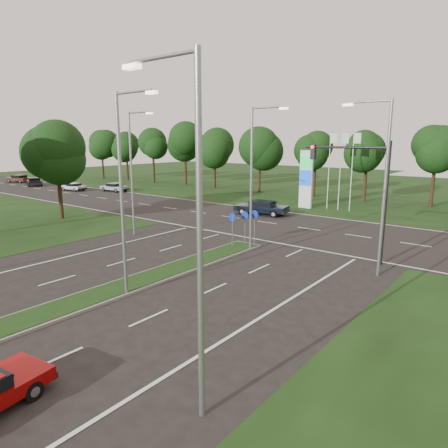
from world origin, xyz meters
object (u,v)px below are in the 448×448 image
Objects in this scene: far_car_c at (34,181)px; far_car_b at (73,187)px; navy_sedan at (262,207)px; far_car_a at (114,187)px; far_car_d at (19,178)px.

far_car_b is at bearing -65.54° from far_car_c.
navy_sedan is 41.59m from far_car_c.
far_car_a is 16.15m from far_car_c.
far_car_a is 0.89× the size of far_car_d.
far_car_a is at bearing -67.26° from far_car_b.
far_car_a reaches higher than far_car_b.
navy_sedan is 1.12× the size of far_car_d.
navy_sedan is 1.09× the size of far_car_c.
far_car_b is (-5.29, -3.06, -0.05)m from far_car_a.
far_car_d is at bearing 105.76° from far_car_c.
far_car_a is at bearing -96.26° from far_car_d.
far_car_c is at bearing 79.78° from navy_sedan.
navy_sedan is 1.34× the size of far_car_b.
far_car_a is 6.12m from far_car_b.
far_car_b is 17.43m from far_car_d.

